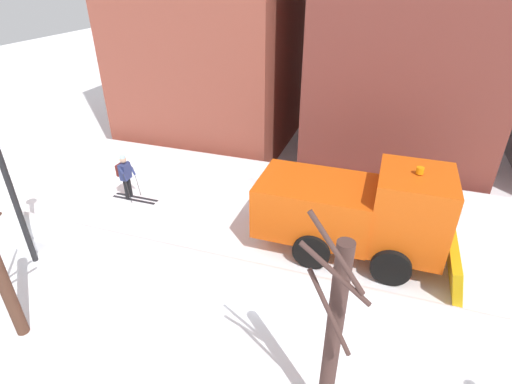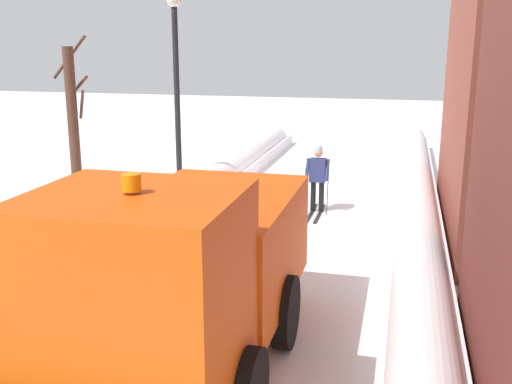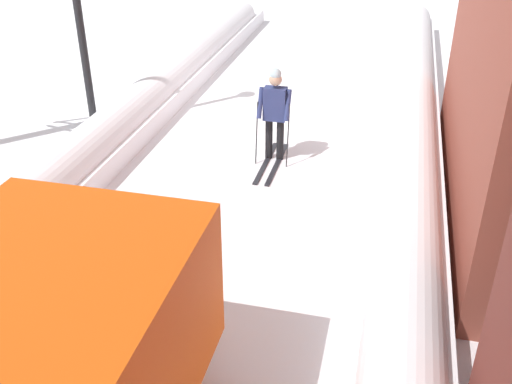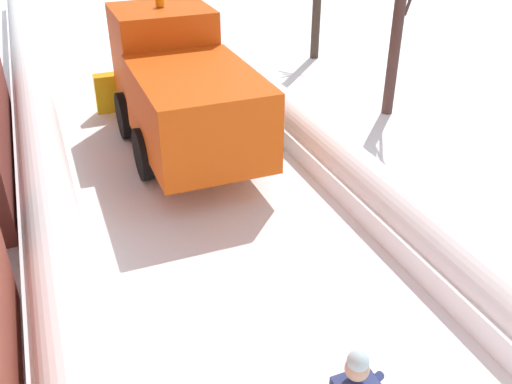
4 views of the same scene
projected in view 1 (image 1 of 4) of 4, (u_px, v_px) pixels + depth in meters
The scene contains 7 objects.
ground_plane at pixel (318, 240), 12.92m from camera, with size 80.00×80.00×0.00m, color white.
snowbank_left at pixel (334, 187), 15.05m from camera, with size 1.10×36.00×1.05m.
snowbank_right at pixel (298, 292), 10.38m from camera, with size 1.10×36.00×0.90m.
plow_truck at pixel (359, 211), 11.70m from camera, with size 3.20×5.98×3.12m.
skier at pixel (125, 174), 14.77m from camera, with size 0.62×1.80×1.81m.
traffic_light_pole at pixel (198, 98), 16.27m from camera, with size 0.28×0.42×4.29m.
bare_tree_mid at pixel (332, 340), 6.71m from camera, with size 0.63×1.11×4.86m.
Camera 1 is at (10.54, 11.46, 7.75)m, focal length 28.04 mm.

